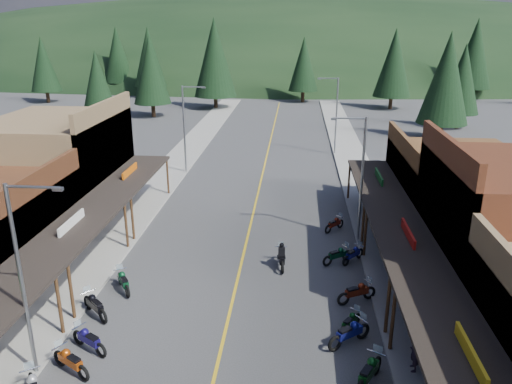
% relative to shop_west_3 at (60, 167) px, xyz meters
% --- Properties ---
extents(ground, '(220.00, 220.00, 0.00)m').
position_rel_shop_west_3_xyz_m(ground, '(13.78, -11.30, -3.52)').
color(ground, '#38383A').
rests_on(ground, ground).
extents(centerline, '(0.15, 90.00, 0.01)m').
position_rel_shop_west_3_xyz_m(centerline, '(13.78, 8.70, -3.51)').
color(centerline, gold).
rests_on(centerline, ground).
extents(sidewalk_west, '(3.40, 94.00, 0.15)m').
position_rel_shop_west_3_xyz_m(sidewalk_west, '(5.08, 8.70, -3.44)').
color(sidewalk_west, gray).
rests_on(sidewalk_west, ground).
extents(sidewalk_east, '(3.40, 94.00, 0.15)m').
position_rel_shop_west_3_xyz_m(sidewalk_east, '(22.48, 8.70, -3.44)').
color(sidewalk_east, gray).
rests_on(sidewalk_east, ground).
extents(shop_west_3, '(10.90, 10.20, 8.20)m').
position_rel_shop_west_3_xyz_m(shop_west_3, '(0.00, 0.00, 0.00)').
color(shop_west_3, brown).
rests_on(shop_west_3, ground).
extents(shop_east_3, '(10.90, 10.20, 6.20)m').
position_rel_shop_west_3_xyz_m(shop_east_3, '(27.54, 0.00, -0.99)').
color(shop_east_3, '#4C2D16').
rests_on(shop_east_3, ground).
extents(streetlight_0, '(2.16, 0.18, 8.00)m').
position_rel_shop_west_3_xyz_m(streetlight_0, '(6.83, -17.30, 0.94)').
color(streetlight_0, gray).
rests_on(streetlight_0, ground).
extents(streetlight_1, '(2.16, 0.18, 8.00)m').
position_rel_shop_west_3_xyz_m(streetlight_1, '(6.83, 10.70, 0.94)').
color(streetlight_1, gray).
rests_on(streetlight_1, ground).
extents(streetlight_2, '(2.16, 0.18, 8.00)m').
position_rel_shop_west_3_xyz_m(streetlight_2, '(20.74, -3.30, 0.94)').
color(streetlight_2, gray).
rests_on(streetlight_2, ground).
extents(streetlight_3, '(2.16, 0.18, 8.00)m').
position_rel_shop_west_3_xyz_m(streetlight_3, '(20.74, 18.70, 0.94)').
color(streetlight_3, gray).
rests_on(streetlight_3, ground).
extents(ridge_hill, '(310.00, 140.00, 60.00)m').
position_rel_shop_west_3_xyz_m(ridge_hill, '(13.78, 123.70, -3.52)').
color(ridge_hill, black).
rests_on(ridge_hill, ground).
extents(pine_0, '(5.04, 5.04, 11.00)m').
position_rel_shop_west_3_xyz_m(pine_0, '(-26.22, 50.70, 2.96)').
color(pine_0, black).
rests_on(pine_0, ground).
extents(pine_1, '(5.88, 5.88, 12.50)m').
position_rel_shop_west_3_xyz_m(pine_1, '(-10.22, 58.70, 3.72)').
color(pine_1, black).
rests_on(pine_1, ground).
extents(pine_2, '(6.72, 6.72, 14.00)m').
position_rel_shop_west_3_xyz_m(pine_2, '(3.78, 46.70, 4.47)').
color(pine_2, black).
rests_on(pine_2, ground).
extents(pine_3, '(5.04, 5.04, 11.00)m').
position_rel_shop_west_3_xyz_m(pine_3, '(17.78, 54.70, 2.96)').
color(pine_3, black).
rests_on(pine_3, ground).
extents(pine_4, '(5.88, 5.88, 12.50)m').
position_rel_shop_west_3_xyz_m(pine_4, '(31.78, 48.70, 3.72)').
color(pine_4, black).
rests_on(pine_4, ground).
extents(pine_5, '(6.72, 6.72, 14.00)m').
position_rel_shop_west_3_xyz_m(pine_5, '(47.78, 60.70, 4.47)').
color(pine_5, black).
rests_on(pine_5, ground).
extents(pine_7, '(5.88, 5.88, 12.50)m').
position_rel_shop_west_3_xyz_m(pine_7, '(-18.22, 64.70, 3.72)').
color(pine_7, black).
rests_on(pine_7, ground).
extents(pine_8, '(4.48, 4.48, 10.00)m').
position_rel_shop_west_3_xyz_m(pine_8, '(-8.22, 28.70, 2.46)').
color(pine_8, black).
rests_on(pine_8, ground).
extents(pine_9, '(4.93, 4.93, 10.80)m').
position_rel_shop_west_3_xyz_m(pine_9, '(37.78, 33.70, 2.86)').
color(pine_9, black).
rests_on(pine_9, ground).
extents(pine_10, '(5.38, 5.38, 11.60)m').
position_rel_shop_west_3_xyz_m(pine_10, '(-4.22, 38.70, 3.27)').
color(pine_10, black).
rests_on(pine_10, ground).
extents(pine_11, '(5.82, 5.82, 12.40)m').
position_rel_shop_west_3_xyz_m(pine_11, '(33.78, 26.70, 3.67)').
color(pine_11, black).
rests_on(pine_11, ground).
extents(bike_west_5, '(2.23, 1.74, 1.24)m').
position_rel_shop_west_3_xyz_m(bike_west_5, '(8.06, -17.16, -2.90)').
color(bike_west_5, '#A8410C').
rests_on(bike_west_5, ground).
extents(bike_west_6, '(2.18, 1.70, 1.21)m').
position_rel_shop_west_3_xyz_m(bike_west_6, '(8.22, -15.71, -2.91)').
color(bike_west_6, navy).
rests_on(bike_west_6, ground).
extents(bike_west_7, '(2.15, 2.08, 1.28)m').
position_rel_shop_west_3_xyz_m(bike_west_7, '(7.46, -13.12, -2.88)').
color(bike_west_7, black).
rests_on(bike_west_7, ground).
extents(bike_west_8, '(1.73, 2.15, 1.20)m').
position_rel_shop_west_3_xyz_m(bike_west_8, '(8.02, -10.69, -2.92)').
color(bike_west_8, '#0E4725').
rests_on(bike_west_8, ground).
extents(bike_east_5, '(1.84, 2.43, 1.34)m').
position_rel_shop_west_3_xyz_m(bike_east_5, '(19.77, -16.94, -2.85)').
color(bike_east_5, '#0D4115').
rests_on(bike_east_5, ground).
extents(bike_east_6, '(2.27, 1.98, 1.30)m').
position_rel_shop_west_3_xyz_m(bike_east_6, '(19.28, -14.38, -2.87)').
color(bike_east_6, navy).
rests_on(bike_east_6, ground).
extents(bike_east_7, '(1.56, 1.87, 1.06)m').
position_rel_shop_west_3_xyz_m(bike_east_7, '(19.41, -13.41, -2.99)').
color(bike_east_7, '#0B3913').
rests_on(bike_east_7, ground).
extents(bike_east_8, '(2.24, 1.63, 1.23)m').
position_rel_shop_west_3_xyz_m(bike_east_8, '(19.98, -10.83, -2.90)').
color(bike_east_8, maroon).
rests_on(bike_east_8, ground).
extents(bike_east_9, '(2.03, 1.70, 1.15)m').
position_rel_shop_west_3_xyz_m(bike_east_9, '(19.33, -6.62, -2.95)').
color(bike_east_9, '#0B3B20').
rests_on(bike_east_9, ground).
extents(bike_east_10, '(1.74, 1.88, 1.10)m').
position_rel_shop_west_3_xyz_m(bike_east_10, '(20.27, -6.39, -2.97)').
color(bike_east_10, navy).
rests_on(bike_east_10, ground).
extents(bike_east_11, '(1.70, 1.82, 1.07)m').
position_rel_shop_west_3_xyz_m(bike_east_11, '(19.49, -1.81, -2.98)').
color(bike_east_11, '#64190D').
rests_on(bike_east_11, ground).
extents(rider_on_bike, '(0.93, 2.21, 1.63)m').
position_rel_shop_west_3_xyz_m(rider_on_bike, '(16.13, -7.37, -2.87)').
color(rider_on_bike, black).
rests_on(rider_on_bike, ground).
extents(pedestrian_east_a, '(0.45, 0.68, 1.84)m').
position_rel_shop_west_3_xyz_m(pedestrian_east_a, '(21.68, -16.01, -2.45)').
color(pedestrian_east_a, black).
rests_on(pedestrian_east_a, sidewalk_east).
extents(pedestrian_east_b, '(0.95, 0.68, 1.76)m').
position_rel_shop_west_3_xyz_m(pedestrian_east_b, '(22.19, -1.14, -2.49)').
color(pedestrian_east_b, brown).
rests_on(pedestrian_east_b, sidewalk_east).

